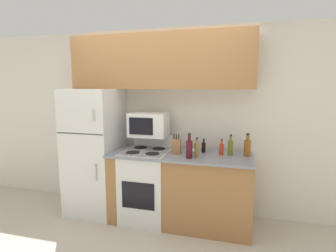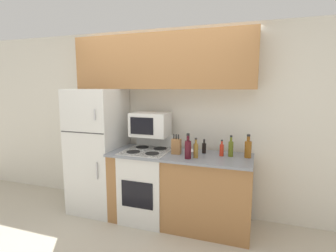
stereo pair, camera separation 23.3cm
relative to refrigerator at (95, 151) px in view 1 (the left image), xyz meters
name	(u,v)px [view 1 (the left image)]	position (x,y,z in m)	size (l,w,h in m)	color
ground_plane	(148,231)	(0.89, -0.35, -0.87)	(12.00, 12.00, 0.00)	beige
wall_back	(164,121)	(0.89, 0.39, 0.41)	(8.00, 0.05, 2.55)	silver
lower_cabinets	(180,188)	(1.23, -0.03, -0.40)	(1.78, 0.68, 0.92)	#9E6B3D
refrigerator	(95,151)	(0.00, 0.00, 0.00)	(0.67, 0.73, 1.73)	silver
upper_cabinets	(160,62)	(0.89, 0.20, 1.22)	(2.45, 0.32, 0.71)	#9E6B3D
stove	(147,184)	(0.78, -0.04, -0.38)	(0.58, 0.66, 1.09)	silver
microwave	(149,125)	(0.77, 0.10, 0.39)	(0.50, 0.34, 0.32)	silver
knife_block	(176,146)	(1.18, -0.06, 0.16)	(0.11, 0.09, 0.25)	#9E6B3D
bowl	(192,152)	(1.38, -0.04, 0.09)	(0.16, 0.16, 0.06)	silver
bottle_whiskey	(247,147)	(2.04, 0.05, 0.17)	(0.08, 0.08, 0.28)	brown
bottle_wine_red	(189,148)	(1.38, -0.22, 0.18)	(0.08, 0.08, 0.30)	#470F19
bottle_hot_sauce	(221,149)	(1.74, 0.03, 0.14)	(0.05, 0.05, 0.20)	red
bottle_soy_sauce	(204,147)	(1.51, 0.09, 0.13)	(0.05, 0.05, 0.18)	black
bottle_olive_oil	(230,147)	(1.84, 0.04, 0.16)	(0.06, 0.06, 0.26)	#5B6619
bottle_vinegar	(197,149)	(1.46, -0.16, 0.15)	(0.06, 0.06, 0.24)	olive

